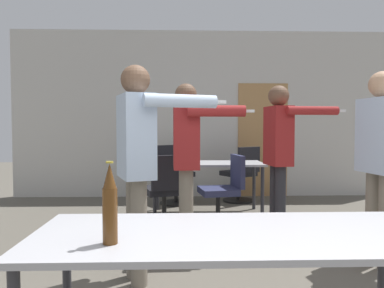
% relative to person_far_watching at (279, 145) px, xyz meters
% --- Properties ---
extents(back_wall, '(6.79, 0.12, 2.99)m').
position_rel_person_far_watching_xyz_m(back_wall, '(-0.69, 2.65, 0.42)').
color(back_wall, beige).
rests_on(back_wall, ground_plane).
extents(conference_table_near, '(1.99, 0.81, 0.75)m').
position_rel_person_far_watching_xyz_m(conference_table_near, '(-0.84, -2.33, -0.37)').
color(conference_table_near, '#A8A8AD').
rests_on(conference_table_near, ground_plane).
extents(conference_table_far, '(1.60, 0.71, 0.75)m').
position_rel_person_far_watching_xyz_m(conference_table_far, '(-0.72, 1.24, -0.39)').
color(conference_table_far, '#A8A8AD').
rests_on(conference_table_far, ground_plane).
extents(person_far_watching, '(0.82, 0.56, 1.73)m').
position_rel_person_far_watching_xyz_m(person_far_watching, '(0.00, 0.00, 0.00)').
color(person_far_watching, '#28282D').
rests_on(person_far_watching, ground_plane).
extents(person_right_polo, '(0.91, 0.60, 1.76)m').
position_rel_person_far_watching_xyz_m(person_right_polo, '(-1.46, -1.11, 0.01)').
color(person_right_polo, slate).
rests_on(person_right_polo, ground_plane).
extents(person_near_casual, '(0.85, 0.62, 1.76)m').
position_rel_person_far_watching_xyz_m(person_near_casual, '(0.70, -0.86, 0.01)').
color(person_near_casual, slate).
rests_on(person_near_casual, ground_plane).
extents(person_center_tall, '(0.80, 0.69, 1.72)m').
position_rel_person_far_watching_xyz_m(person_center_tall, '(-1.04, -0.23, -0.03)').
color(person_center_tall, slate).
rests_on(person_center_tall, ground_plane).
extents(office_chair_side_rolled, '(0.66, 0.68, 0.94)m').
position_rel_person_far_watching_xyz_m(office_chair_side_rolled, '(-0.08, 2.07, -0.62)').
color(office_chair_side_rolled, black).
rests_on(office_chair_side_rolled, ground_plane).
extents(office_chair_near_pushed, '(0.66, 0.68, 0.96)m').
position_rel_person_far_watching_xyz_m(office_chair_near_pushed, '(-1.22, 2.02, -0.60)').
color(office_chair_near_pushed, black).
rests_on(office_chair_near_pushed, ground_plane).
extents(office_chair_mid_tucked, '(0.58, 0.63, 0.93)m').
position_rel_person_far_watching_xyz_m(office_chair_mid_tucked, '(-1.29, 0.46, -0.62)').
color(office_chair_mid_tucked, black).
rests_on(office_chair_mid_tucked, ground_plane).
extents(office_chair_far_right, '(0.59, 0.53, 0.90)m').
position_rel_person_far_watching_xyz_m(office_chair_far_right, '(-0.55, 0.63, -0.64)').
color(office_chair_far_right, black).
rests_on(office_chair_far_right, ground_plane).
extents(beer_bottle, '(0.07, 0.07, 0.37)m').
position_rel_person_far_watching_xyz_m(beer_bottle, '(-1.42, -2.50, -0.14)').
color(beer_bottle, '#563314').
rests_on(beer_bottle, conference_table_near).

